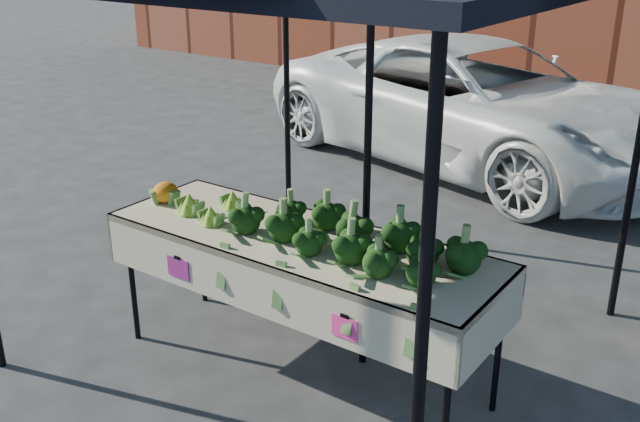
{
  "coord_description": "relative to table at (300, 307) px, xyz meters",
  "views": [
    {
      "loc": [
        2.12,
        -3.03,
        2.57
      ],
      "look_at": [
        -0.22,
        0.19,
        1.0
      ],
      "focal_mm": 40.81,
      "sensor_mm": 36.0,
      "label": 1
    }
  ],
  "objects": [
    {
      "name": "canopy",
      "position": [
        -0.1,
        0.4,
        0.92
      ],
      "size": [
        3.16,
        3.16,
        2.74
      ],
      "primitive_type": null,
      "color": "black",
      "rests_on": "ground"
    },
    {
      "name": "table",
      "position": [
        0.0,
        0.0,
        0.0
      ],
      "size": [
        2.41,
        0.83,
        0.9
      ],
      "color": "#C0B397",
      "rests_on": "ground"
    },
    {
      "name": "romanesco_cluster",
      "position": [
        -0.66,
        -0.01,
        0.54
      ],
      "size": [
        0.4,
        0.44,
        0.17
      ],
      "primitive_type": "ellipsoid",
      "color": "#8DB735",
      "rests_on": "table"
    },
    {
      "name": "broccoli_heap",
      "position": [
        0.33,
        0.03,
        0.56
      ],
      "size": [
        1.44,
        0.54,
        0.23
      ],
      "primitive_type": "ellipsoid",
      "color": "black",
      "rests_on": "table"
    },
    {
      "name": "cauliflower_pair",
      "position": [
        -1.05,
        -0.05,
        0.53
      ],
      "size": [
        0.17,
        0.17,
        0.16
      ],
      "primitive_type": "ellipsoid",
      "color": "orange",
      "rests_on": "table"
    },
    {
      "name": "ground",
      "position": [
        0.22,
        0.01,
        -0.45
      ],
      "size": [
        90.0,
        90.0,
        0.0
      ],
      "primitive_type": "plane",
      "color": "#29292B"
    }
  ]
}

